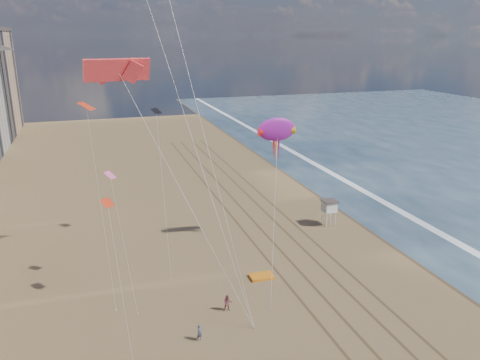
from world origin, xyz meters
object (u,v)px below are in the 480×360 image
Objects in this scene: grounded_kite at (262,276)px; kite_flyer_b at (228,303)px; lifeguard_stand at (329,206)px; show_kite at (277,130)px; kite_flyer_a at (200,332)px.

grounded_kite is 1.45× the size of kite_flyer_b.
lifeguard_stand is 0.17× the size of show_kite.
lifeguard_stand is 24.85m from kite_flyer_b.
grounded_kite is 12.25m from kite_flyer_a.
kite_flyer_b is (-10.04, -13.37, -13.40)m from show_kite.
kite_flyer_a is 4.98m from kite_flyer_b.
lifeguard_stand is at bearing 49.50° from kite_flyer_b.
show_kite reaches higher than lifeguard_stand.
lifeguard_stand is 2.37× the size of kite_flyer_a.
kite_flyer_b reaches higher than grounded_kite.
show_kite is at bearing 62.33° from grounded_kite.
show_kite is at bearing -164.28° from lifeguard_stand.
lifeguard_stand is 17.74m from grounded_kite.
kite_flyer_b is (3.52, 3.52, 0.10)m from kite_flyer_a.
kite_flyer_a is (-8.77, -8.53, 0.61)m from grounded_kite.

